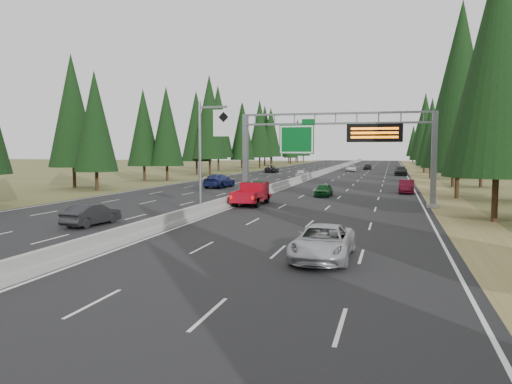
# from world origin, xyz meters

# --- Properties ---
(road) EXTENTS (32.00, 260.00, 0.08)m
(road) POSITION_xyz_m (0.00, 80.00, 0.04)
(road) COLOR black
(road) RESTS_ON ground
(shoulder_right) EXTENTS (3.60, 260.00, 0.06)m
(shoulder_right) POSITION_xyz_m (17.80, 80.00, 0.03)
(shoulder_right) COLOR olive
(shoulder_right) RESTS_ON ground
(shoulder_left) EXTENTS (3.60, 260.00, 0.06)m
(shoulder_left) POSITION_xyz_m (-17.80, 80.00, 0.03)
(shoulder_left) COLOR #515326
(shoulder_left) RESTS_ON ground
(median_barrier) EXTENTS (0.70, 260.00, 0.85)m
(median_barrier) POSITION_xyz_m (0.00, 80.00, 0.41)
(median_barrier) COLOR gray
(median_barrier) RESTS_ON road
(sign_gantry) EXTENTS (16.75, 0.98, 7.80)m
(sign_gantry) POSITION_xyz_m (8.92, 34.88, 5.27)
(sign_gantry) COLOR slate
(sign_gantry) RESTS_ON road
(hov_sign_pole) EXTENTS (2.80, 0.50, 8.00)m
(hov_sign_pole) POSITION_xyz_m (0.58, 24.97, 4.72)
(hov_sign_pole) COLOR slate
(hov_sign_pole) RESTS_ON road
(tree_row_right) EXTENTS (12.45, 239.89, 18.84)m
(tree_row_right) POSITION_xyz_m (22.38, 65.58, 9.45)
(tree_row_right) COLOR black
(tree_row_right) RESTS_ON ground
(tree_row_left) EXTENTS (11.74, 239.22, 18.89)m
(tree_row_left) POSITION_xyz_m (-22.08, 71.24, 9.50)
(tree_row_left) COLOR black
(tree_row_left) RESTS_ON ground
(silver_minivan) EXTENTS (2.45, 5.22, 1.45)m
(silver_minivan) POSITION_xyz_m (10.18, 13.54, 0.80)
(silver_minivan) COLOR #B1B1B6
(silver_minivan) RESTS_ON road
(red_pickup) EXTENTS (2.11, 5.90, 1.92)m
(red_pickup) POSITION_xyz_m (1.50, 33.45, 1.14)
(red_pickup) COLOR black
(red_pickup) RESTS_ON road
(car_ahead_green) EXTENTS (1.63, 3.80, 1.28)m
(car_ahead_green) POSITION_xyz_m (6.36, 42.30, 0.72)
(car_ahead_green) COLOR #125120
(car_ahead_green) RESTS_ON road
(car_ahead_dkred) EXTENTS (1.73, 4.49, 1.46)m
(car_ahead_dkred) POSITION_xyz_m (14.50, 48.21, 0.81)
(car_ahead_dkred) COLOR maroon
(car_ahead_dkred) RESTS_ON road
(car_ahead_dkgrey) EXTENTS (2.28, 5.61, 1.63)m
(car_ahead_dkgrey) POSITION_xyz_m (14.43, 86.86, 0.89)
(car_ahead_dkgrey) COLOR black
(car_ahead_dkgrey) RESTS_ON road
(car_ahead_white) EXTENTS (2.42, 4.74, 1.28)m
(car_ahead_white) POSITION_xyz_m (4.36, 101.12, 0.72)
(car_ahead_white) COLOR silver
(car_ahead_white) RESTS_ON road
(car_ahead_far) EXTENTS (1.80, 3.99, 1.33)m
(car_ahead_far) POSITION_xyz_m (7.36, 110.93, 0.75)
(car_ahead_far) COLOR black
(car_ahead_far) RESTS_ON road
(car_onc_near) EXTENTS (1.87, 4.28, 1.37)m
(car_onc_near) POSITION_xyz_m (-4.96, 19.29, 0.76)
(car_onc_near) COLOR black
(car_onc_near) RESTS_ON road
(car_onc_blue) EXTENTS (2.80, 5.88, 1.65)m
(car_onc_blue) POSITION_xyz_m (-7.65, 50.44, 0.91)
(car_onc_blue) COLOR navy
(car_onc_blue) RESTS_ON road
(car_onc_white) EXTENTS (2.01, 4.19, 1.38)m
(car_onc_white) POSITION_xyz_m (-1.50, 74.69, 0.77)
(car_onc_white) COLOR silver
(car_onc_white) RESTS_ON road
(car_onc_far) EXTENTS (2.91, 5.41, 1.44)m
(car_onc_far) POSITION_xyz_m (-10.82, 91.46, 0.80)
(car_onc_far) COLOR black
(car_onc_far) RESTS_ON road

